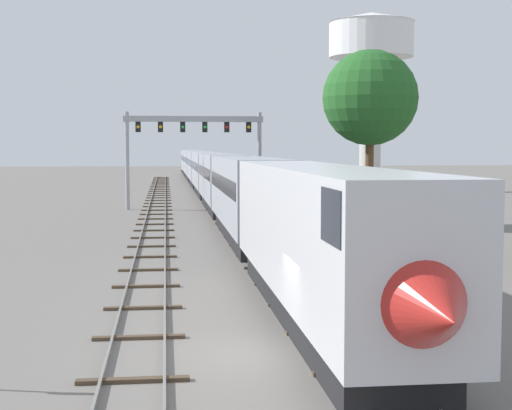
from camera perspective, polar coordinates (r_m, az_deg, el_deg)
ground_plane at (r=20.37m, az=1.18°, el=-11.03°), size 400.00×400.00×0.00m
track_main at (r=79.78m, az=-3.33°, el=0.49°), size 2.60×200.00×0.16m
track_near at (r=59.70m, az=-7.46°, el=-0.83°), size 2.60×160.00×0.16m
passenger_train at (r=86.79m, az=-3.61°, el=2.48°), size 3.04×146.79×4.80m
signal_gantry at (r=67.03m, az=-4.64°, el=5.01°), size 12.10×0.49×8.43m
water_tower at (r=95.88m, az=8.55°, el=11.36°), size 10.39×10.39×21.66m
trackside_tree_left at (r=52.44m, az=8.49°, el=7.86°), size 6.42×6.42×11.92m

